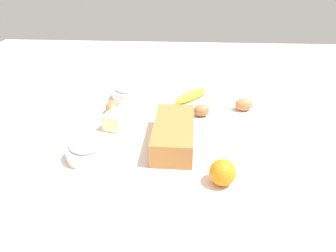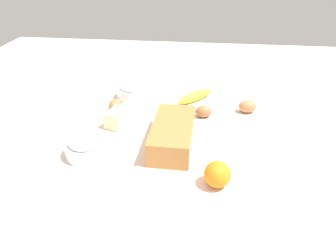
% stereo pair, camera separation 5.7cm
% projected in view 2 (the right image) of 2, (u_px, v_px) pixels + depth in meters
% --- Properties ---
extents(ground_plane, '(2.40, 2.40, 0.02)m').
position_uv_depth(ground_plane, '(168.00, 138.00, 1.13)').
color(ground_plane, beige).
extents(loaf_pan, '(0.28, 0.14, 0.08)m').
position_uv_depth(loaf_pan, '(173.00, 133.00, 1.06)').
color(loaf_pan, '#B77A3D').
rests_on(loaf_pan, ground_plane).
extents(flour_bowl, '(0.13, 0.13, 0.07)m').
position_uv_depth(flour_bowl, '(86.00, 147.00, 1.01)').
color(flour_bowl, white).
rests_on(flour_bowl, ground_plane).
extents(sugar_bowl, '(0.13, 0.13, 0.07)m').
position_uv_depth(sugar_bowl, '(131.00, 91.00, 1.38)').
color(sugar_bowl, white).
rests_on(sugar_bowl, ground_plane).
extents(banana, '(0.17, 0.16, 0.04)m').
position_uv_depth(banana, '(195.00, 96.00, 1.36)').
color(banana, yellow).
rests_on(banana, ground_plane).
extents(orange_fruit, '(0.08, 0.08, 0.08)m').
position_uv_depth(orange_fruit, '(218.00, 174.00, 0.88)').
color(orange_fruit, orange).
rests_on(orange_fruit, ground_plane).
extents(butter_block, '(0.11, 0.09, 0.06)m').
position_uv_depth(butter_block, '(118.00, 118.00, 1.17)').
color(butter_block, '#F4EDB2').
rests_on(butter_block, ground_plane).
extents(egg_near_butter, '(0.05, 0.07, 0.05)m').
position_uv_depth(egg_near_butter, '(204.00, 112.00, 1.23)').
color(egg_near_butter, '#A46E42').
rests_on(egg_near_butter, ground_plane).
extents(egg_beside_bowl, '(0.06, 0.08, 0.05)m').
position_uv_depth(egg_beside_bowl, '(248.00, 106.00, 1.26)').
color(egg_beside_bowl, '#B57A4A').
rests_on(egg_beside_bowl, ground_plane).
extents(egg_loose, '(0.07, 0.05, 0.05)m').
position_uv_depth(egg_loose, '(115.00, 106.00, 1.27)').
color(egg_loose, '#AA7345').
rests_on(egg_loose, ground_plane).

